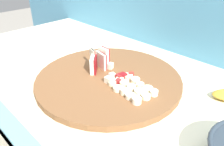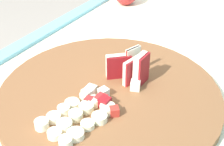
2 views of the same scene
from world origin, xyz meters
TOP-DOWN VIEW (x-y plane):
  - cutting_board at (-0.01, -0.01)m, footprint 0.45×0.45m
  - apple_wedge_fan at (-0.07, 0.01)m, footprint 0.07×0.08m
  - apple_dice_pile at (0.02, -0.00)m, footprint 0.11×0.09m
  - banana_slice_rows at (0.10, -0.01)m, footprint 0.14×0.10m

SIDE VIEW (x-z plane):
  - cutting_board at x=-0.01m, z-range 0.90..0.92m
  - banana_slice_rows at x=0.10m, z-range 0.92..0.93m
  - apple_dice_pile at x=0.02m, z-range 0.92..0.94m
  - apple_wedge_fan at x=-0.07m, z-range 0.91..0.98m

